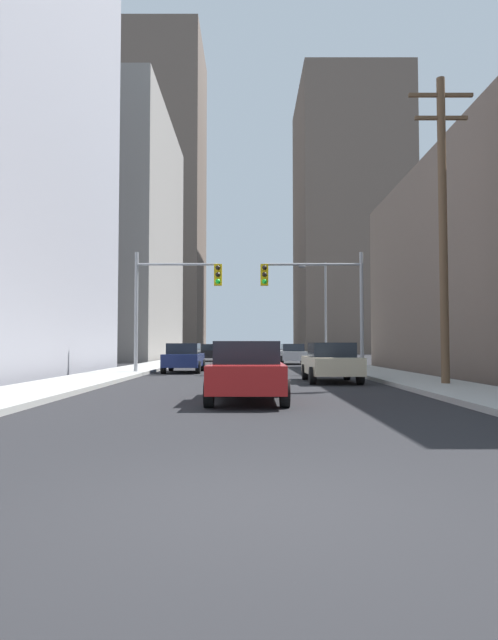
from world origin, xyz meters
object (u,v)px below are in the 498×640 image
at_px(sedan_navy, 184,358).
at_px(sedan_silver, 292,354).
at_px(traffic_signal_near_left, 174,291).
at_px(traffic_signal_near_right, 317,291).
at_px(sedan_beige, 331,362).
at_px(sedan_red, 247,371).
at_px(sedan_black, 211,352).

xyz_separation_m(sedan_navy, sedan_silver, (6.66, 12.41, 0.00)).
xyz_separation_m(traffic_signal_near_left, traffic_signal_near_right, (7.02, 0.00, 0.03)).
xyz_separation_m(sedan_silver, traffic_signal_near_right, (0.07, -14.28, 3.33)).
bearing_deg(sedan_silver, sedan_navy, -118.24).
distance_m(sedan_beige, sedan_silver, 19.77).
distance_m(sedan_red, traffic_signal_near_left, 13.66).
bearing_deg(sedan_silver, sedan_black, 131.54).
bearing_deg(sedan_black, sedan_red, -84.50).
height_order(sedan_silver, traffic_signal_near_left, traffic_signal_near_left).
bearing_deg(traffic_signal_near_right, sedan_navy, 164.45).
height_order(sedan_beige, sedan_navy, same).
bearing_deg(sedan_red, sedan_beige, 66.11).
distance_m(traffic_signal_near_left, traffic_signal_near_right, 7.02).
xyz_separation_m(sedan_beige, traffic_signal_near_right, (0.17, 5.49, 3.33)).
relative_size(sedan_red, sedan_navy, 1.00).
xyz_separation_m(sedan_navy, traffic_signal_near_left, (-0.29, -1.87, 3.30)).
height_order(sedan_silver, traffic_signal_near_right, traffic_signal_near_right).
bearing_deg(sedan_navy, traffic_signal_near_right, -15.55).
xyz_separation_m(sedan_red, sedan_beige, (3.22, 7.26, 0.00)).
bearing_deg(sedan_red, traffic_signal_near_left, 105.93).
bearing_deg(traffic_signal_near_left, sedan_red, -74.07).
bearing_deg(sedan_navy, sedan_silver, 61.76).
bearing_deg(sedan_navy, sedan_beige, -48.27).
bearing_deg(sedan_beige, traffic_signal_near_left, 141.31).
distance_m(sedan_red, sedan_black, 34.69).
bearing_deg(traffic_signal_near_left, traffic_signal_near_right, 0.00).
height_order(sedan_beige, traffic_signal_near_right, traffic_signal_near_right).
xyz_separation_m(sedan_red, sedan_black, (-3.33, 34.53, 0.00)).
bearing_deg(traffic_signal_near_right, sedan_red, -104.85).
height_order(sedan_navy, sedan_black, same).
bearing_deg(sedan_beige, sedan_red, -113.89).
bearing_deg(sedan_red, sedan_silver, 83.01).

